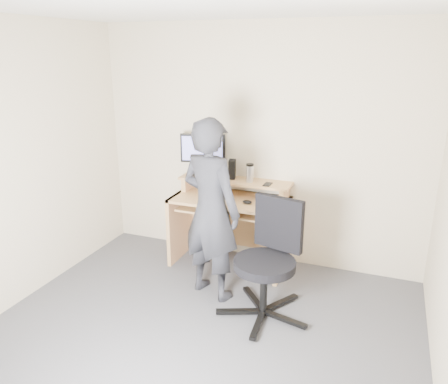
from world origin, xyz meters
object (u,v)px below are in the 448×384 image
Objects in this scene: desk at (232,214)px; person at (211,210)px; office_chair at (269,255)px; monitor at (203,151)px.

desk is 0.76m from person.
office_chair is (0.63, -0.81, 0.00)m from desk.
desk is 0.75m from monitor.
person reaches higher than desk.
office_chair reaches higher than desk.
office_chair is at bearing -173.45° from person.
person is at bearing -86.36° from desk.
office_chair is 0.67m from person.
monitor is at bearing 151.60° from office_chair.
person is at bearing -76.80° from monitor.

